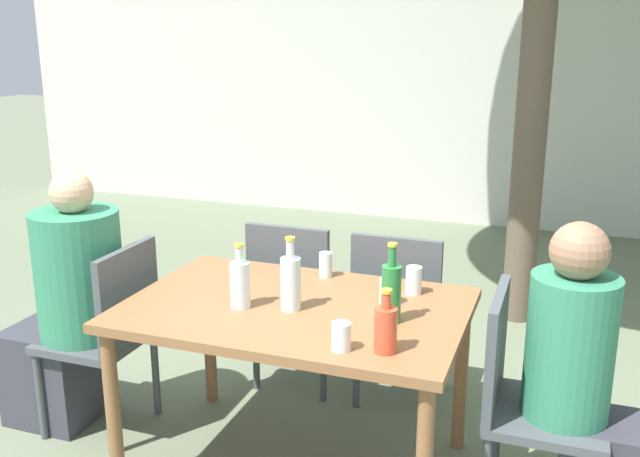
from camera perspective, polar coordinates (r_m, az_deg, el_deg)
The scene contains 16 objects.
cafe_building_wall at distance 7.11m, azimuth 11.71°, elevation 11.48°, with size 10.00×0.08×2.80m.
dining_table_front at distance 3.00m, azimuth -1.97°, elevation -7.62°, with size 1.40×0.93×0.77m.
patio_chair_0 at distance 3.49m, azimuth -16.45°, elevation -7.58°, with size 0.44×0.44×0.93m.
patio_chair_1 at distance 2.88m, azimuth 15.98°, elevation -12.61°, with size 0.44×0.44×0.93m.
patio_chair_2 at distance 3.75m, azimuth -1.95°, elevation -5.25°, with size 0.44×0.44×0.93m.
patio_chair_3 at distance 3.60m, azimuth 6.41°, elevation -6.29°, with size 0.44×0.44×0.93m.
person_seated_0 at distance 3.60m, azimuth -19.44°, elevation -6.28°, with size 0.60×0.40×1.26m.
person_seated_1 at distance 2.88m, azimuth 20.85°, elevation -12.83°, with size 0.56×0.32×1.22m.
water_bottle_0 at distance 2.88m, azimuth -2.36°, elevation -4.26°, with size 0.08×0.08×0.31m.
soda_bottle_1 at distance 2.53m, azimuth 5.28°, elevation -7.93°, with size 0.08×0.08×0.23m.
green_bottle_2 at distance 2.77m, azimuth 5.72°, elevation -5.05°, with size 0.08×0.08×0.32m.
water_bottle_3 at distance 2.92m, azimuth -6.41°, elevation -4.34°, with size 0.08×0.08×0.27m.
drinking_glass_0 at distance 3.09m, azimuth 7.50°, elevation -4.13°, with size 0.07×0.07×0.12m.
drinking_glass_1 at distance 2.55m, azimuth 1.71°, elevation -8.63°, with size 0.07×0.07×0.10m.
drinking_glass_2 at distance 2.97m, azimuth 5.47°, elevation -5.02°, with size 0.07×0.07×0.11m.
drinking_glass_3 at distance 3.28m, azimuth 0.41°, elevation -2.90°, with size 0.06×0.06×0.12m.
Camera 1 is at (1.03, -2.56, 1.86)m, focal length 40.00 mm.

